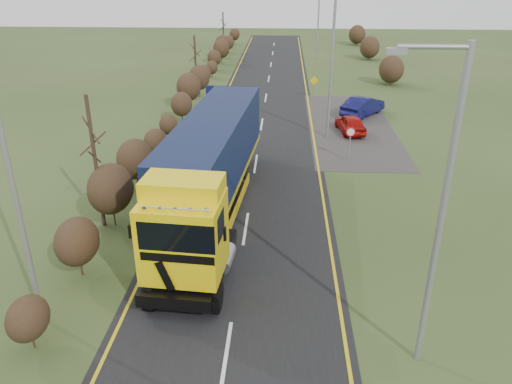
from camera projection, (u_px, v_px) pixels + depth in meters
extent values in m
plane|color=#303F1B|center=(238.00, 280.00, 18.90)|extent=(160.00, 160.00, 0.00)
cube|color=black|center=(254.00, 177.00, 27.97)|extent=(8.00, 120.00, 0.02)
cube|color=#302D2B|center=(350.00, 126.00, 36.71)|extent=(6.00, 18.00, 0.02)
cube|color=gold|center=(188.00, 175.00, 28.15)|extent=(0.12, 116.00, 0.01)
cube|color=gold|center=(320.00, 178.00, 27.77)|extent=(0.12, 116.00, 0.01)
cube|color=silver|center=(226.00, 354.00, 15.26)|extent=(0.12, 3.00, 0.01)
cube|color=silver|center=(246.00, 228.00, 22.52)|extent=(0.12, 3.00, 0.01)
cube|color=silver|center=(256.00, 163.00, 29.77)|extent=(0.12, 3.00, 0.01)
cube|color=silver|center=(262.00, 124.00, 37.03)|extent=(0.12, 3.00, 0.01)
cube|color=silver|center=(266.00, 98.00, 44.28)|extent=(0.12, 3.00, 0.01)
cube|color=silver|center=(269.00, 79.00, 51.54)|extent=(0.12, 3.00, 0.01)
cube|color=silver|center=(271.00, 64.00, 58.79)|extent=(0.12, 3.00, 0.01)
cube|color=silver|center=(273.00, 53.00, 66.05)|extent=(0.12, 3.00, 0.01)
cube|color=silver|center=(274.00, 44.00, 73.30)|extent=(0.12, 3.00, 0.01)
ellipsoid|color=black|center=(28.00, 318.00, 15.10)|extent=(1.21, 1.57, 1.39)
ellipsoid|color=black|center=(77.00, 241.00, 18.58)|extent=(1.58, 2.06, 1.82)
ellipsoid|color=black|center=(111.00, 189.00, 22.06)|extent=(1.96, 2.55, 2.25)
ellipsoid|color=black|center=(135.00, 159.00, 25.75)|extent=(1.83, 2.38, 2.10)
ellipsoid|color=black|center=(156.00, 142.00, 29.55)|extent=(1.37, 1.78, 1.57)
ellipsoid|color=black|center=(168.00, 124.00, 33.25)|extent=(1.20, 1.56, 1.38)
ellipsoid|color=black|center=(182.00, 104.00, 36.73)|extent=(1.55, 2.02, 1.78)
ellipsoid|color=black|center=(189.00, 87.00, 40.21)|extent=(1.95, 2.53, 2.24)
ellipsoid|color=black|center=(199.00, 78.00, 43.87)|extent=(1.85, 2.41, 2.13)
ellipsoid|color=black|center=(204.00, 73.00, 47.68)|extent=(1.40, 1.81, 1.61)
ellipsoid|color=black|center=(212.00, 67.00, 51.38)|extent=(1.19, 1.55, 1.37)
ellipsoid|color=black|center=(214.00, 58.00, 54.89)|extent=(1.52, 1.97, 1.75)
ellipsoid|color=black|center=(221.00, 48.00, 58.34)|extent=(1.93, 2.51, 2.22)
ellipsoid|color=black|center=(223.00, 44.00, 62.01)|extent=(1.88, 2.44, 2.16)
ellipsoid|color=black|center=(229.00, 43.00, 65.79)|extent=(1.43, 1.85, 1.64)
ellipsoid|color=black|center=(229.00, 40.00, 69.53)|extent=(1.19, 1.55, 1.37)
ellipsoid|color=black|center=(235.00, 34.00, 73.02)|extent=(1.49, 1.93, 1.71)
cylinder|color=#35251A|center=(96.00, 164.00, 21.59)|extent=(0.18, 0.18, 6.05)
cylinder|color=#35251A|center=(196.00, 64.00, 45.38)|extent=(0.18, 0.18, 5.06)
cylinder|color=#35251A|center=(223.00, 33.00, 65.31)|extent=(0.18, 0.18, 5.15)
cube|color=black|center=(191.00, 264.00, 18.52)|extent=(2.95, 5.09, 0.48)
cube|color=yellow|center=(184.00, 236.00, 16.92)|extent=(2.85, 2.56, 2.77)
cube|color=black|center=(181.00, 302.00, 16.71)|extent=(2.66, 0.35, 0.59)
cube|color=black|center=(165.00, 276.00, 16.23)|extent=(0.64, 0.07, 1.15)
cube|color=black|center=(192.00, 277.00, 16.18)|extent=(0.64, 0.07, 1.15)
cube|color=black|center=(176.00, 238.00, 15.63)|extent=(2.50, 0.27, 1.01)
cube|color=black|center=(177.00, 259.00, 15.91)|extent=(2.44, 0.23, 0.30)
cube|color=yellow|center=(183.00, 186.00, 16.55)|extent=(2.78, 1.71, 0.60)
cylinder|color=silver|center=(175.00, 209.00, 15.47)|extent=(2.34, 0.25, 0.06)
cube|color=black|center=(130.00, 231.00, 15.91)|extent=(0.09, 0.13, 0.48)
cube|color=black|center=(225.00, 234.00, 15.75)|extent=(0.09, 0.13, 0.48)
cylinder|color=gray|center=(161.00, 256.00, 18.95)|extent=(0.71, 1.43, 0.60)
cylinder|color=gray|center=(225.00, 258.00, 18.82)|extent=(0.71, 1.43, 0.60)
cube|color=gold|center=(215.00, 178.00, 24.56)|extent=(3.76, 13.59, 0.26)
cube|color=black|center=(214.00, 147.00, 23.90)|extent=(3.71, 13.16, 2.93)
cube|color=#101343|center=(228.00, 110.00, 29.81)|extent=(2.64, 0.28, 2.93)
cube|color=#101343|center=(190.00, 208.00, 17.99)|extent=(2.64, 0.28, 2.93)
cube|color=black|center=(225.00, 160.00, 28.49)|extent=(2.76, 4.02, 0.37)
cube|color=gold|center=(186.00, 199.00, 23.97)|extent=(0.54, 5.84, 0.48)
cube|color=gold|center=(240.00, 201.00, 23.83)|extent=(0.54, 5.84, 0.48)
cylinder|color=black|center=(151.00, 295.00, 17.11)|extent=(0.43, 1.13, 1.11)
cylinder|color=black|center=(216.00, 297.00, 17.00)|extent=(0.43, 1.13, 1.11)
cylinder|color=black|center=(168.00, 254.00, 19.53)|extent=(0.43, 1.13, 1.11)
cylinder|color=black|center=(224.00, 256.00, 19.42)|extent=(0.43, 1.13, 1.11)
cylinder|color=black|center=(203.00, 168.00, 27.74)|extent=(0.43, 1.13, 1.11)
cylinder|color=black|center=(243.00, 169.00, 27.62)|extent=(0.43, 1.13, 1.11)
cylinder|color=black|center=(206.00, 161.00, 28.70)|extent=(0.43, 1.13, 1.11)
cylinder|color=black|center=(244.00, 162.00, 28.59)|extent=(0.43, 1.13, 1.11)
cylinder|color=black|center=(208.00, 155.00, 29.67)|extent=(0.43, 1.13, 1.11)
cylinder|color=black|center=(246.00, 155.00, 29.55)|extent=(0.43, 1.13, 1.11)
imported|color=#990B07|center=(350.00, 124.00, 35.05)|extent=(2.08, 3.94, 1.28)
imported|color=#0B0C3F|center=(363.00, 106.00, 38.96)|extent=(3.94, 4.53, 1.48)
cylinder|color=gray|center=(440.00, 223.00, 13.21)|extent=(0.18, 0.18, 9.35)
cylinder|color=gray|center=(434.00, 47.00, 11.36)|extent=(1.66, 0.12, 0.12)
cube|color=gray|center=(396.00, 51.00, 11.44)|extent=(0.47, 0.19, 0.15)
cylinder|color=gray|center=(332.00, 65.00, 32.34)|extent=(0.18, 0.18, 9.79)
cylinder|color=gray|center=(318.00, 27.00, 60.13)|extent=(0.18, 0.18, 7.87)
cylinder|color=gray|center=(8.00, 163.00, 14.45)|extent=(0.16, 0.16, 11.30)
cylinder|color=gray|center=(349.00, 146.00, 29.94)|extent=(0.08, 0.08, 1.82)
cylinder|color=red|center=(351.00, 132.00, 29.54)|extent=(0.58, 0.04, 0.58)
cylinder|color=white|center=(351.00, 132.00, 29.52)|extent=(0.44, 0.02, 0.44)
cylinder|color=gray|center=(314.00, 90.00, 43.66)|extent=(0.08, 0.08, 1.52)
cube|color=yellow|center=(314.00, 81.00, 43.25)|extent=(0.77, 0.04, 0.77)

